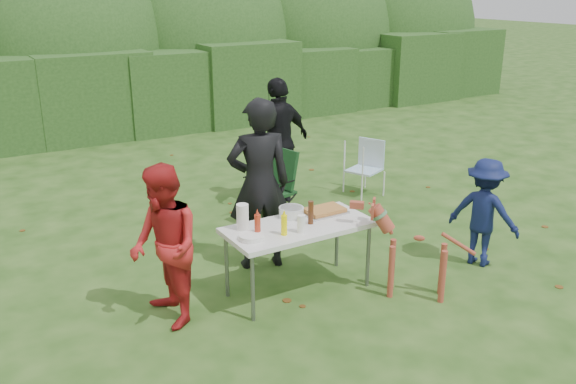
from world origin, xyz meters
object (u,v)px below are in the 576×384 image
ketchup_bottle (258,225)px  folding_table (299,230)px  child (484,212)px  beer_bottle (311,213)px  camping_chair (269,188)px  paper_towel_roll (243,217)px  person_black_puffy (279,142)px  person_cook (259,185)px  person_red_jacket (165,247)px  lawn_chair (364,168)px  dog (418,252)px  mustard_bottle (284,225)px

ketchup_bottle → folding_table: bearing=4.7°
child → beer_bottle: bearing=53.4°
camping_chair → child: bearing=110.1°
camping_chair → paper_towel_roll: 2.03m
person_black_puffy → person_cook: bearing=40.2°
person_red_jacket → child: (3.49, -0.62, -0.15)m
person_cook → paper_towel_roll: (-0.49, -0.56, -0.09)m
folding_table → lawn_chair: size_ratio=1.82×
person_cook → dog: person_cook is taller
camping_chair → ketchup_bottle: 2.18m
folding_table → beer_bottle: (0.12, -0.03, 0.17)m
ketchup_bottle → person_black_puffy: bearing=55.7°
dog → beer_bottle: bearing=5.6°
person_black_puffy → person_red_jacket: bearing=28.6°
person_red_jacket → folding_table: bearing=85.2°
person_red_jacket → dog: bearing=71.1°
person_black_puffy → beer_bottle: (-1.08, -2.48, -0.05)m
mustard_bottle → beer_bottle: beer_bottle is taller
person_red_jacket → child: size_ratio=1.24×
folding_table → person_cook: (-0.04, 0.75, 0.27)m
person_black_puffy → camping_chair: bearing=36.7°
person_red_jacket → dog: size_ratio=1.51×
beer_bottle → paper_towel_roll: bearing=161.3°
person_red_jacket → ketchup_bottle: person_red_jacket is taller
lawn_chair → ketchup_bottle: size_ratio=3.76×
paper_towel_roll → person_black_puffy: bearing=52.4°
person_cook → paper_towel_roll: size_ratio=7.37×
child → mustard_bottle: size_ratio=6.16×
camping_chair → beer_bottle: camping_chair is taller
dog → mustard_bottle: bearing=19.0°
beer_bottle → folding_table: bearing=163.7°
mustard_bottle → beer_bottle: bearing=16.0°
mustard_bottle → ketchup_bottle: bearing=156.6°
ketchup_bottle → paper_towel_roll: (-0.04, 0.23, 0.02)m
person_black_puffy → child: (0.92, -2.94, -0.29)m
person_cook → beer_bottle: (0.16, -0.78, -0.10)m
child → camping_chair: child is taller
lawn_chair → ketchup_bottle: 3.67m
dog → ketchup_bottle: size_ratio=4.61×
folding_table → person_red_jacket: size_ratio=0.98×
dog → lawn_chair: 3.16m
dog → paper_towel_roll: 1.79m
folding_table → person_cook: bearing=93.0°
beer_bottle → person_red_jacket: bearing=174.0°
person_black_puffy → camping_chair: size_ratio=1.82×
mustard_bottle → folding_table: bearing=29.1°
folding_table → ketchup_bottle: (-0.49, -0.04, 0.16)m
lawn_chair → paper_towel_roll: bearing=9.5°
person_cook → ketchup_bottle: bearing=76.4°
camping_chair → person_cook: bearing=43.5°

